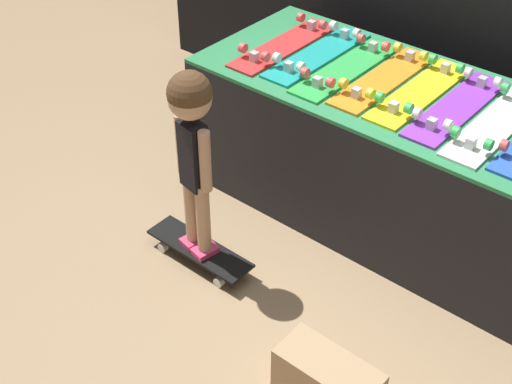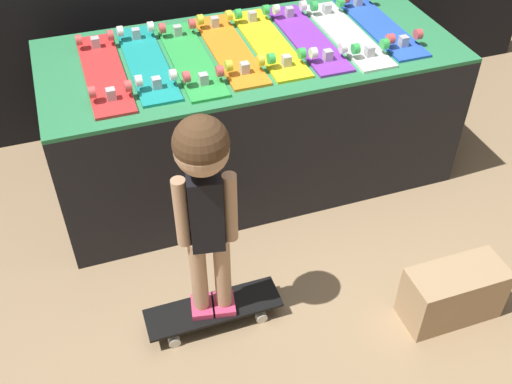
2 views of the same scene
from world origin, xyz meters
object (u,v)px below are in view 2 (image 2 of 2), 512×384
object	(u,v)px
skateboard_red_on_rack	(104,71)
skateboard_on_floor	(213,310)
skateboard_purple_on_rack	(307,36)
child	(204,187)
storage_box	(453,293)
skateboard_green_on_rack	(190,57)
skateboard_yellow_on_rack	(268,41)
skateboard_white_on_rack	(346,33)
skateboard_blue_on_rack	(379,24)
skateboard_orange_on_rack	(229,48)
skateboard_teal_on_rack	(146,61)

from	to	relation	value
skateboard_red_on_rack	skateboard_on_floor	distance (m)	1.23
skateboard_purple_on_rack	skateboard_on_floor	distance (m)	1.47
child	storage_box	size ratio (longest dim) A/B	2.31
skateboard_green_on_rack	skateboard_on_floor	xyz separation A→B (m)	(-0.19, -0.96, -0.73)
skateboard_yellow_on_rack	storage_box	distance (m)	1.52
skateboard_white_on_rack	skateboard_blue_on_rack	world-z (taller)	same
skateboard_green_on_rack	storage_box	xyz separation A→B (m)	(0.83, -1.27, -0.66)
skateboard_on_floor	child	distance (m)	0.73
skateboard_white_on_rack	child	world-z (taller)	child
skateboard_orange_on_rack	skateboard_white_on_rack	size ratio (longest dim) A/B	1.00
skateboard_on_floor	skateboard_red_on_rack	bearing A→B (deg)	103.34
skateboard_red_on_rack	skateboard_purple_on_rack	xyz separation A→B (m)	(1.05, 0.01, 0.00)
skateboard_teal_on_rack	skateboard_green_on_rack	bearing A→B (deg)	-9.69
skateboard_blue_on_rack	skateboard_yellow_on_rack	bearing A→B (deg)	179.46
skateboard_teal_on_rack	skateboard_orange_on_rack	world-z (taller)	same
skateboard_green_on_rack	skateboard_yellow_on_rack	world-z (taller)	same
skateboard_orange_on_rack	storage_box	xyz separation A→B (m)	(0.62, -1.30, -0.66)
skateboard_teal_on_rack	skateboard_white_on_rack	bearing A→B (deg)	-2.47
skateboard_yellow_on_rack	skateboard_on_floor	size ratio (longest dim) A/B	1.27
skateboard_orange_on_rack	skateboard_purple_on_rack	distance (m)	0.42
skateboard_yellow_on_rack	skateboard_purple_on_rack	xyz separation A→B (m)	(0.21, -0.01, 0.00)
storage_box	skateboard_white_on_rack	bearing A→B (deg)	89.79
skateboard_red_on_rack	skateboard_green_on_rack	world-z (taller)	same
skateboard_yellow_on_rack	skateboard_white_on_rack	bearing A→B (deg)	-5.88
skateboard_green_on_rack	skateboard_teal_on_rack	bearing A→B (deg)	170.31
skateboard_blue_on_rack	child	xyz separation A→B (m)	(-1.24, -0.99, -0.00)
skateboard_purple_on_rack	skateboard_teal_on_rack	bearing A→B (deg)	178.89
skateboard_teal_on_rack	skateboard_on_floor	distance (m)	1.23
skateboard_teal_on_rack	skateboard_orange_on_rack	size ratio (longest dim) A/B	1.00
skateboard_purple_on_rack	skateboard_on_floor	size ratio (longest dim) A/B	1.27
skateboard_purple_on_rack	skateboard_on_floor	xyz separation A→B (m)	(-0.82, -0.98, -0.73)
skateboard_teal_on_rack	child	distance (m)	1.00
skateboard_orange_on_rack	skateboard_purple_on_rack	world-z (taller)	same
skateboard_red_on_rack	skateboard_blue_on_rack	xyz separation A→B (m)	(1.47, 0.02, 0.00)
skateboard_white_on_rack	skateboard_on_floor	distance (m)	1.58
skateboard_yellow_on_rack	child	world-z (taller)	child
skateboard_yellow_on_rack	skateboard_blue_on_rack	size ratio (longest dim) A/B	1.00
skateboard_purple_on_rack	skateboard_green_on_rack	bearing A→B (deg)	-178.22
skateboard_yellow_on_rack	storage_box	bearing A→B (deg)	-72.34
skateboard_orange_on_rack	skateboard_yellow_on_rack	size ratio (longest dim) A/B	1.00
skateboard_purple_on_rack	storage_box	distance (m)	1.46
skateboard_purple_on_rack	skateboard_white_on_rack	xyz separation A→B (m)	(0.21, -0.03, 0.00)
skateboard_orange_on_rack	skateboard_blue_on_rack	distance (m)	0.84
skateboard_purple_on_rack	child	world-z (taller)	child
skateboard_purple_on_rack	skateboard_blue_on_rack	bearing A→B (deg)	1.13
skateboard_red_on_rack	skateboard_teal_on_rack	world-z (taller)	same
skateboard_green_on_rack	skateboard_blue_on_rack	world-z (taller)	same
skateboard_yellow_on_rack	storage_box	size ratio (longest dim) A/B	1.77
skateboard_orange_on_rack	skateboard_blue_on_rack	world-z (taller)	same
skateboard_red_on_rack	skateboard_yellow_on_rack	distance (m)	0.84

